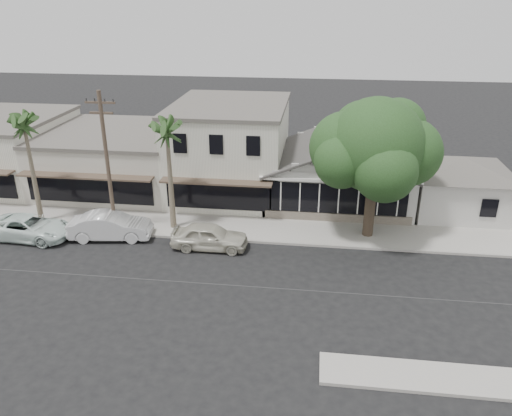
# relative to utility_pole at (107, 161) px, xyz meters

# --- Properties ---
(ground) EXTENTS (140.00, 140.00, 0.00)m
(ground) POSITION_rel_utility_pole_xyz_m (9.00, -5.20, -4.79)
(ground) COLOR black
(ground) RESTS_ON ground
(sidewalk_north) EXTENTS (90.00, 3.50, 0.15)m
(sidewalk_north) POSITION_rel_utility_pole_xyz_m (1.00, 1.55, -4.71)
(sidewalk_north) COLOR #9E9991
(sidewalk_north) RESTS_ON ground
(corner_shop) EXTENTS (10.40, 8.60, 5.10)m
(corner_shop) POSITION_rel_utility_pole_xyz_m (14.00, 7.27, -2.17)
(corner_shop) COLOR beige
(corner_shop) RESTS_ON ground
(side_cottage) EXTENTS (6.00, 6.00, 3.00)m
(side_cottage) POSITION_rel_utility_pole_xyz_m (22.20, 6.30, -3.29)
(side_cottage) COLOR beige
(side_cottage) RESTS_ON ground
(row_building_near) EXTENTS (8.00, 10.00, 6.50)m
(row_building_near) POSITION_rel_utility_pole_xyz_m (6.00, 8.30, -1.54)
(row_building_near) COLOR silver
(row_building_near) RESTS_ON ground
(row_building_midnear) EXTENTS (10.00, 10.00, 4.20)m
(row_building_midnear) POSITION_rel_utility_pole_xyz_m (-3.00, 8.30, -2.69)
(row_building_midnear) COLOR beige
(row_building_midnear) RESTS_ON ground
(utility_pole) EXTENTS (1.80, 0.24, 9.00)m
(utility_pole) POSITION_rel_utility_pole_xyz_m (0.00, 0.00, 0.00)
(utility_pole) COLOR brown
(utility_pole) RESTS_ON ground
(car_0) EXTENTS (4.57, 1.88, 1.55)m
(car_0) POSITION_rel_utility_pole_xyz_m (6.37, -1.25, -4.01)
(car_0) COLOR beige
(car_0) RESTS_ON ground
(car_1) EXTENTS (5.22, 2.42, 1.66)m
(car_1) POSITION_rel_utility_pole_xyz_m (0.03, -0.74, -3.96)
(car_1) COLOR silver
(car_1) RESTS_ON ground
(car_2) EXTENTS (5.43, 2.77, 1.47)m
(car_2) POSITION_rel_utility_pole_xyz_m (-4.97, -1.38, -4.06)
(car_2) COLOR white
(car_2) RESTS_ON ground
(shade_tree) EXTENTS (7.86, 7.11, 8.72)m
(shade_tree) POSITION_rel_utility_pole_xyz_m (15.77, 1.75, 0.95)
(shade_tree) COLOR #443729
(shade_tree) RESTS_ON ground
(palm_east) EXTENTS (2.71, 2.71, 7.68)m
(palm_east) POSITION_rel_utility_pole_xyz_m (3.48, 1.09, 1.73)
(palm_east) COLOR #726651
(palm_east) RESTS_ON ground
(palm_mid) EXTENTS (3.09, 3.09, 7.76)m
(palm_mid) POSITION_rel_utility_pole_xyz_m (-5.47, 0.85, 1.86)
(palm_mid) COLOR #726651
(palm_mid) RESTS_ON ground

